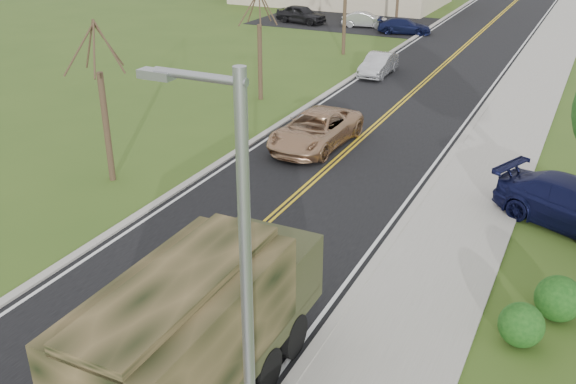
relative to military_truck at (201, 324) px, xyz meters
The scene contains 14 objects.
road 38.59m from the military_truck, 93.98° to the left, with size 8.00×120.00×0.01m, color black.
curb_right 38.52m from the military_truck, 87.81° to the left, with size 0.30×120.00×0.12m, color #9E998E.
sidewalk_right 38.63m from the military_truck, 85.21° to the left, with size 3.20×120.00×0.10m, color #9E998E.
curb_left 39.10m from the military_truck, 100.07° to the left, with size 0.30×120.00×0.10m, color #9E998E.
street_light 3.90m from the military_truck, 42.70° to the right, with size 1.65×0.22×8.00m.
bare_tree_a 12.86m from the military_truck, 138.88° to the left, with size 1.93×2.26×6.08m.
bare_tree_b 22.63m from the military_truck, 115.33° to the left, with size 1.83×2.14×5.73m.
bare_tree_c 33.87m from the military_truck, 106.61° to the left, with size 2.04×2.39×6.42m.
military_truck is the anchor object (origin of this frame).
suv_champagne 15.83m from the military_truck, 105.25° to the left, with size 2.51×5.44×1.51m, color #A87F5E.
sedan_silver 28.67m from the military_truck, 101.43° to the left, with size 1.38×3.97×1.31m, color #B5B6BB.
lot_car_dark 45.41m from the military_truck, 112.45° to the left, with size 1.79×4.44×1.51m, color black.
lot_car_silver 44.20m from the military_truck, 105.49° to the left, with size 1.31×3.74×1.23m, color #B7B6BB.
lot_car_navy 42.13m from the military_truck, 101.01° to the left, with size 1.70×4.19×1.22m, color #0E1336.
Camera 1 is at (9.03, -7.33, 9.93)m, focal length 40.00 mm.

